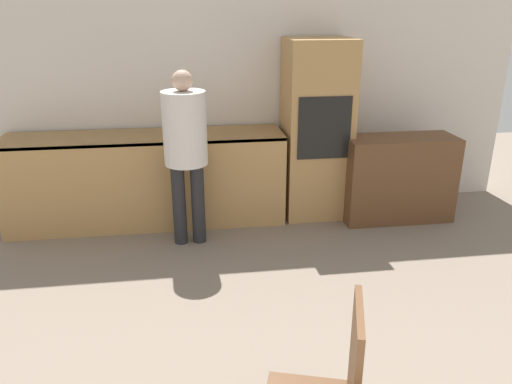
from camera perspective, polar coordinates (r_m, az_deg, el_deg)
wall_back at (r=5.21m, az=-3.18°, el=11.99°), size 6.10×0.05×2.60m
kitchen_counter at (r=5.07m, az=-12.32°, el=1.56°), size 2.69×0.60×0.90m
oven_unit at (r=5.11m, az=6.91°, el=7.04°), size 0.65×0.59×1.79m
sideboard at (r=5.26m, az=15.86°, el=1.52°), size 1.10×0.45×0.86m
person_standing at (r=4.40m, az=-8.07°, el=5.78°), size 0.38×0.38×1.58m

